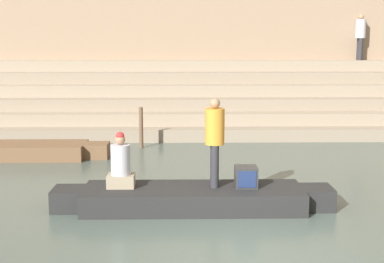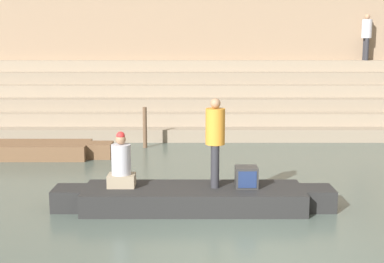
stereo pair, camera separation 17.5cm
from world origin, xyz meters
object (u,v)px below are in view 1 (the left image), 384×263
(rowboat_main, at_px, (193,197))
(moored_boat_shore, at_px, (0,150))
(tv_set, at_px, (246,177))
(person_on_steps, at_px, (360,34))
(person_standing, at_px, (215,136))
(person_rowing, at_px, (121,165))
(mooring_post, at_px, (141,128))

(rowboat_main, distance_m, moored_boat_shore, 7.01)
(rowboat_main, relative_size, moored_boat_shore, 0.90)
(tv_set, height_order, moored_boat_shore, tv_set)
(moored_boat_shore, xyz_separation_m, person_on_steps, (11.85, 5.84, 3.24))
(person_standing, relative_size, person_on_steps, 1.00)
(person_standing, bearing_deg, person_rowing, -175.02)
(rowboat_main, height_order, person_standing, person_standing)
(mooring_post, bearing_deg, person_rowing, -89.47)
(rowboat_main, xyz_separation_m, moored_boat_shore, (-5.28, 4.62, -0.01))
(person_rowing, distance_m, moored_boat_shore, 5.99)
(person_rowing, relative_size, tv_set, 2.54)
(moored_boat_shore, bearing_deg, person_standing, -34.89)
(person_standing, xyz_separation_m, tv_set, (0.61, -0.07, -0.79))
(rowboat_main, bearing_deg, tv_set, 3.92)
(mooring_post, bearing_deg, person_on_steps, 29.24)
(rowboat_main, xyz_separation_m, person_standing, (0.42, 0.12, 1.19))
(rowboat_main, distance_m, person_on_steps, 12.76)
(person_standing, relative_size, tv_set, 4.05)
(mooring_post, relative_size, person_on_steps, 0.72)
(rowboat_main, distance_m, mooring_post, 6.15)
(person_rowing, distance_m, tv_set, 2.45)
(person_on_steps, bearing_deg, person_standing, -25.51)
(tv_set, height_order, mooring_post, mooring_post)
(rowboat_main, xyz_separation_m, person_on_steps, (6.57, 10.46, 3.24))
(rowboat_main, xyz_separation_m, tv_set, (1.03, 0.04, 0.40))
(person_standing, distance_m, tv_set, 1.00)
(rowboat_main, distance_m, person_rowing, 1.54)
(person_standing, bearing_deg, mooring_post, 112.02)
(moored_boat_shore, distance_m, mooring_post, 4.07)
(person_rowing, height_order, tv_set, person_rowing)
(person_on_steps, bearing_deg, mooring_post, -55.54)
(person_rowing, relative_size, person_on_steps, 0.63)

